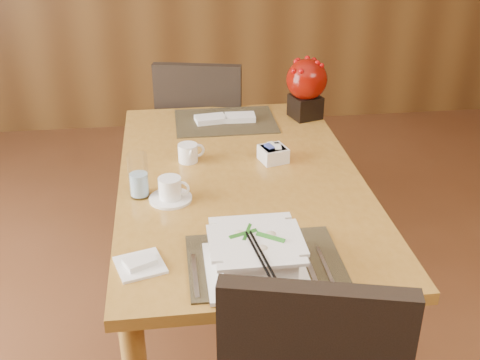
{
  "coord_description": "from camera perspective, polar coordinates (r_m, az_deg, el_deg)",
  "views": [
    {
      "loc": [
        -0.25,
        -1.37,
        1.78
      ],
      "look_at": [
        -0.04,
        0.35,
        0.87
      ],
      "focal_mm": 45.0,
      "sensor_mm": 36.0,
      "label": 1
    }
  ],
  "objects": [
    {
      "name": "creamer_jug",
      "position": [
        2.36,
        -4.96,
        2.57
      ],
      "size": [
        0.12,
        0.12,
        0.07
      ],
      "primitive_type": null,
      "rotation": [
        0.0,
        0.0,
        0.29
      ],
      "color": "white",
      "rests_on": "dining_table"
    },
    {
      "name": "far_chair",
      "position": [
        3.14,
        -3.56,
        4.21
      ],
      "size": [
        0.53,
        0.53,
        0.95
      ],
      "rotation": [
        0.0,
        0.0,
        2.92
      ],
      "color": "black",
      "rests_on": "ground"
    },
    {
      "name": "sugar_caddy",
      "position": [
        2.36,
        3.16,
        2.48
      ],
      "size": [
        0.12,
        0.12,
        0.06
      ],
      "primitive_type": "cube",
      "rotation": [
        0.0,
        0.0,
        0.27
      ],
      "color": "white",
      "rests_on": "dining_table"
    },
    {
      "name": "water_glass",
      "position": [
        2.11,
        -9.6,
        0.43
      ],
      "size": [
        0.09,
        0.09,
        0.16
      ],
      "primitive_type": "cylinder",
      "rotation": [
        0.0,
        0.0,
        0.42
      ],
      "color": "silver",
      "rests_on": "dining_table"
    },
    {
      "name": "coffee_cup",
      "position": [
        2.09,
        -6.65,
        -1.01
      ],
      "size": [
        0.15,
        0.15,
        0.08
      ],
      "rotation": [
        0.0,
        0.0,
        -0.31
      ],
      "color": "white",
      "rests_on": "dining_table"
    },
    {
      "name": "bread_plate",
      "position": [
        1.78,
        -9.45,
        -7.96
      ],
      "size": [
        0.16,
        0.16,
        0.01
      ],
      "primitive_type": "cube",
      "rotation": [
        0.0,
        0.0,
        0.28
      ],
      "color": "white",
      "rests_on": "dining_table"
    },
    {
      "name": "placemat_far",
      "position": [
        2.74,
        -1.39,
        5.59
      ],
      "size": [
        0.45,
        0.33,
        0.01
      ],
      "primitive_type": "cube",
      "color": "black",
      "rests_on": "dining_table"
    },
    {
      "name": "napkins_far",
      "position": [
        2.73,
        -1.2,
        5.89
      ],
      "size": [
        0.27,
        0.11,
        0.02
      ],
      "primitive_type": null,
      "rotation": [
        0.0,
        0.0,
        0.04
      ],
      "color": "white",
      "rests_on": "dining_table"
    },
    {
      "name": "placemat_near",
      "position": [
        1.77,
        2.38,
        -7.76
      ],
      "size": [
        0.45,
        0.33,
        0.01
      ],
      "primitive_type": "cube",
      "color": "black",
      "rests_on": "dining_table"
    },
    {
      "name": "soup_setting",
      "position": [
        1.7,
        1.51,
        -7.23
      ],
      "size": [
        0.28,
        0.28,
        0.12
      ],
      "rotation": [
        0.0,
        0.0,
        0.0
      ],
      "color": "white",
      "rests_on": "dining_table"
    },
    {
      "name": "dining_table",
      "position": [
        2.29,
        0.08,
        -1.88
      ],
      "size": [
        0.9,
        1.5,
        0.75
      ],
      "color": "#AB792F",
      "rests_on": "ground"
    },
    {
      "name": "berry_decor",
      "position": [
        2.75,
        6.32,
        8.95
      ],
      "size": [
        0.19,
        0.19,
        0.27
      ],
      "rotation": [
        0.0,
        0.0,
        0.3
      ],
      "color": "black",
      "rests_on": "dining_table"
    }
  ]
}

